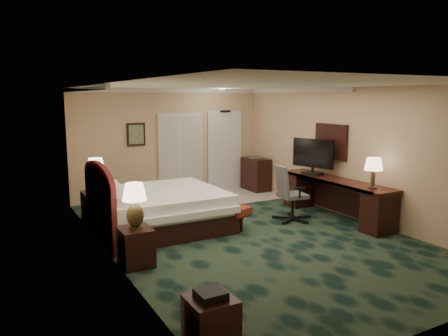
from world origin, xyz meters
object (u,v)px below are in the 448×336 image
lamp_near (135,206)px  tv (313,157)px  nightstand_far (95,206)px  minibar (256,174)px  nightstand_near (136,247)px  desk (335,199)px  lamp_far (96,175)px  side_table (211,321)px  bed_bench (219,214)px  bed (160,210)px  desk_chair (293,193)px

lamp_near → tv: bearing=15.4°
nightstand_far → minibar: (4.46, 0.90, 0.14)m
nightstand_near → desk: size_ratio=0.20×
lamp_far → lamp_near: bearing=-90.8°
nightstand_near → side_table: 2.44m
lamp_far → desk: (4.38, -2.14, -0.54)m
bed_bench → tv: size_ratio=1.31×
desk → nightstand_near: bearing=-173.1°
nightstand_far → tv: bearing=-19.3°
bed → lamp_near: bearing=-121.6°
side_table → lamp_near: bearing=90.2°
lamp_near → desk_chair: 3.64m
side_table → nightstand_near: bearing=90.3°
bed_bench → side_table: side_table is taller
lamp_near → bed_bench: bearing=30.4°
bed_bench → minibar: (2.42, 2.42, 0.22)m
desk → desk_chair: size_ratio=2.49×
nightstand_far → lamp_far: bearing=-56.8°
desk → desk_chair: bearing=162.9°
nightstand_near → bed_bench: nightstand_near is taller
nightstand_near → tv: bearing=15.4°
nightstand_far → tv: (4.36, -1.52, 0.91)m
lamp_far → side_table: lamp_far is taller
nightstand_far → tv: 4.71m
nightstand_far → lamp_far: (0.03, -0.05, 0.65)m
lamp_far → bed_bench: size_ratio=0.53×
bed → tv: 3.51m
lamp_far → bed_bench: bearing=-36.3°
nightstand_far → desk: 4.93m
tv → lamp_far: bearing=144.2°
side_table → minibar: minibar is taller
bed_bench → desk_chair: desk_chair is taller
side_table → minibar: 7.53m
nightstand_far → lamp_near: size_ratio=0.88×
bed_bench → desk: bearing=-35.7°
nightstand_far → desk: (4.41, -2.20, 0.11)m
nightstand_near → lamp_far: (0.05, 2.68, 0.66)m
nightstand_near → desk_chair: 3.64m
tv → desk_chair: size_ratio=0.88×
lamp_near → desk_chair: size_ratio=0.60×
side_table → desk: bearing=33.9°
bed → side_table: bed is taller
lamp_near → bed_bench: lamp_near is taller
minibar → side_table: bearing=-126.3°
lamp_far → minibar: bearing=12.1°
nightstand_near → lamp_far: lamp_far is taller
bed_bench → side_table: size_ratio=2.61×
lamp_far → side_table: 5.16m
lamp_near → minibar: (4.46, 3.63, -0.48)m
lamp_near → bed: bearing=58.4°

